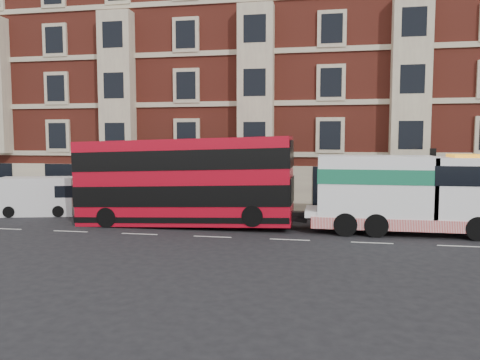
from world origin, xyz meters
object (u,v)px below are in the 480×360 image
at_px(pedestrian, 74,199).
at_px(double_decker_bus, 184,180).
at_px(box_van, 38,196).
at_px(tow_truck, 401,192).

bearing_deg(pedestrian, double_decker_bus, 6.33).
relative_size(double_decker_bus, box_van, 2.41).
xyz_separation_m(tow_truck, box_van, (-22.80, 2.05, -0.97)).
height_order(double_decker_bus, tow_truck, double_decker_bus).
relative_size(tow_truck, pedestrian, 6.62).
bearing_deg(double_decker_bus, tow_truck, 0.00).
relative_size(double_decker_bus, pedestrian, 8.26).
relative_size(tow_truck, box_van, 1.93).
xyz_separation_m(double_decker_bus, box_van, (-10.73, 2.05, -1.44)).
bearing_deg(double_decker_bus, box_van, 169.18).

